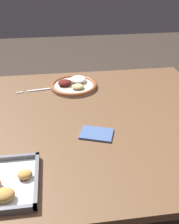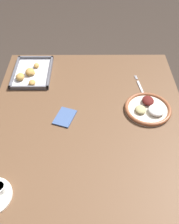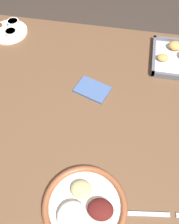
% 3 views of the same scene
% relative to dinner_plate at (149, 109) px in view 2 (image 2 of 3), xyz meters
% --- Properties ---
extents(ground_plane, '(8.00, 8.00, 0.00)m').
position_rel_dinner_plate_xyz_m(ground_plane, '(-0.06, 0.31, -0.74)').
color(ground_plane, '#382D26').
extents(dining_table, '(1.16, 1.02, 0.73)m').
position_rel_dinner_plate_xyz_m(dining_table, '(-0.06, 0.31, -0.11)').
color(dining_table, brown).
rests_on(dining_table, ground_plane).
extents(dinner_plate, '(0.24, 0.24, 0.04)m').
position_rel_dinner_plate_xyz_m(dinner_plate, '(0.00, 0.00, 0.00)').
color(dinner_plate, beige).
rests_on(dinner_plate, dining_table).
extents(fork, '(0.21, 0.04, 0.00)m').
position_rel_dinner_plate_xyz_m(fork, '(0.18, 0.01, -0.01)').
color(fork, silver).
rests_on(fork, dining_table).
extents(baking_tray, '(0.31, 0.23, 0.04)m').
position_rel_dinner_plate_xyz_m(baking_tray, '(0.31, 0.66, -0.00)').
color(baking_tray, '#595960').
rests_on(baking_tray, dining_table).
extents(napkin, '(0.15, 0.12, 0.01)m').
position_rel_dinner_plate_xyz_m(napkin, '(-0.05, 0.43, -0.01)').
color(napkin, '#3F598C').
rests_on(napkin, dining_table).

